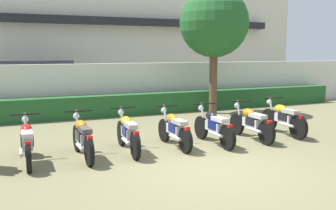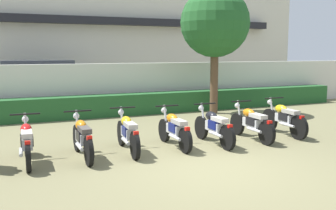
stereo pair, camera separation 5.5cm
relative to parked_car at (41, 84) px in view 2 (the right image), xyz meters
name	(u,v)px [view 2 (the right image)]	position (x,y,z in m)	size (l,w,h in m)	color
ground	(212,168)	(2.05, -10.08, -0.94)	(60.00, 60.00, 0.00)	olive
building	(67,28)	(2.05, 5.55, 2.57)	(25.28, 6.50, 7.02)	beige
compound_wall	(108,88)	(2.05, -2.56, -0.03)	(24.01, 0.30, 1.80)	silver
hedge_row	(113,105)	(2.05, -3.26, -0.57)	(19.21, 0.70, 0.74)	#235628
parked_car	(41,84)	(0.00, 0.00, 0.00)	(4.54, 2.15, 1.89)	#9EA3A8
tree_near_inspector	(215,23)	(5.55, -4.19, 2.29)	(2.47, 2.47, 4.49)	brown
motorcycle_in_row_0	(27,142)	(-1.18, -8.29, -0.49)	(0.60, 1.84, 0.95)	black
motorcycle_in_row_1	(82,137)	(-0.08, -8.33, -0.49)	(0.60, 1.87, 0.96)	black
motorcycle_in_row_2	(128,132)	(0.95, -8.24, -0.49)	(0.60, 1.92, 0.96)	black
motorcycle_in_row_3	(174,129)	(2.09, -8.25, -0.50)	(0.60, 1.79, 0.94)	black
motorcycle_in_row_4	(214,126)	(3.08, -8.39, -0.49)	(0.60, 1.87, 0.95)	black
motorcycle_in_row_5	(251,123)	(4.21, -8.34, -0.49)	(0.60, 1.88, 0.95)	black
motorcycle_in_row_6	(284,118)	(5.34, -8.23, -0.48)	(0.60, 1.87, 0.97)	black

